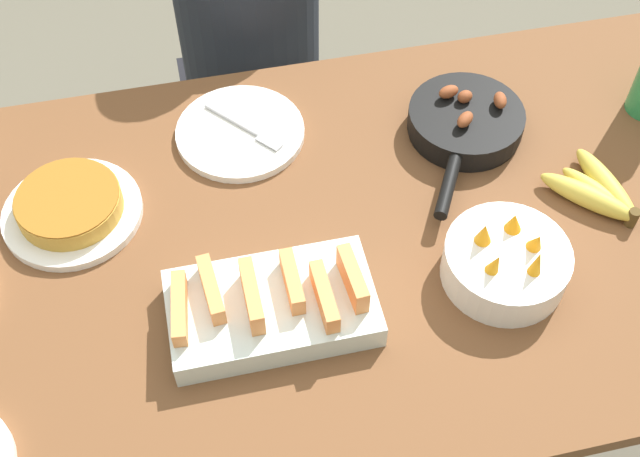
# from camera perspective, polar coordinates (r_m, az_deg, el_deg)

# --- Properties ---
(ground_plane) EXTENTS (14.00, 14.00, 0.00)m
(ground_plane) POSITION_cam_1_polar(r_m,az_deg,el_deg) (2.01, -0.00, -12.98)
(ground_plane) COLOR #666051
(dining_table) EXTENTS (1.68, 0.91, 0.72)m
(dining_table) POSITION_cam_1_polar(r_m,az_deg,el_deg) (1.46, -0.00, -2.83)
(dining_table) COLOR brown
(dining_table) RESTS_ON ground_plane
(banana_bunch) EXTENTS (0.16, 0.19, 0.04)m
(banana_bunch) POSITION_cam_1_polar(r_m,az_deg,el_deg) (1.52, 19.15, 2.47)
(banana_bunch) COLOR gold
(banana_bunch) RESTS_ON dining_table
(melon_tray) EXTENTS (0.33, 0.19, 0.10)m
(melon_tray) POSITION_cam_1_polar(r_m,az_deg,el_deg) (1.28, -3.43, -5.46)
(melon_tray) COLOR silver
(melon_tray) RESTS_ON dining_table
(skillet) EXTENTS (0.24, 0.33, 0.08)m
(skillet) POSITION_cam_1_polar(r_m,az_deg,el_deg) (1.56, 10.27, 7.42)
(skillet) COLOR black
(skillet) RESTS_ON dining_table
(frittata_plate_center) EXTENTS (0.25, 0.25, 0.05)m
(frittata_plate_center) POSITION_cam_1_polar(r_m,az_deg,el_deg) (1.47, -17.32, 1.45)
(frittata_plate_center) COLOR white
(frittata_plate_center) RESTS_ON dining_table
(empty_plate_far_left) EXTENTS (0.25, 0.25, 0.02)m
(empty_plate_far_left) POSITION_cam_1_polar(r_m,az_deg,el_deg) (1.55, -5.69, 6.82)
(empty_plate_far_left) COLOR white
(empty_plate_far_left) RESTS_ON dining_table
(fruit_bowl_mango) EXTENTS (0.21, 0.21, 0.12)m
(fruit_bowl_mango) POSITION_cam_1_polar(r_m,az_deg,el_deg) (1.35, 13.06, -2.35)
(fruit_bowl_mango) COLOR white
(fruit_bowl_mango) RESTS_ON dining_table
(person_figure) EXTENTS (0.36, 0.36, 1.15)m
(person_figure) POSITION_cam_1_polar(r_m,az_deg,el_deg) (2.03, -4.76, 10.57)
(person_figure) COLOR black
(person_figure) RESTS_ON ground_plane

